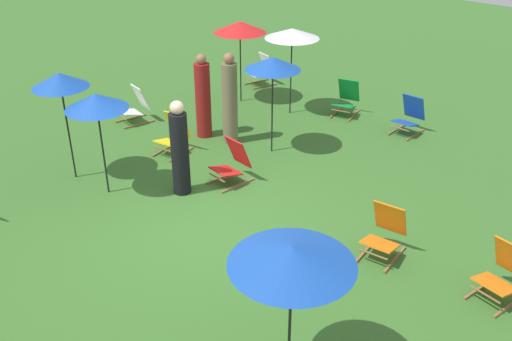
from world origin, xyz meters
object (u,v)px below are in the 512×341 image
at_px(deckchair_1, 385,233).
at_px(deckchair_6, 503,274).
at_px(deckchair_4, 136,106).
at_px(umbrella_1, 96,102).
at_px(person_0, 203,99).
at_px(person_2, 230,101).
at_px(umbrella_5, 60,81).
at_px(person_1, 180,150).
at_px(deckchair_0, 262,71).
at_px(umbrella_0, 240,27).
at_px(deckchair_5, 409,117).
at_px(umbrella_2, 292,34).
at_px(umbrella_4, 292,256).
at_px(umbrella_3, 273,64).
at_px(deckchair_10, 174,135).
at_px(deckchair_9, 232,163).
at_px(deckchair_7, 346,99).

bearing_deg(deckchair_1, deckchair_6, 0.71).
relative_size(deckchair_4, umbrella_1, 0.45).
relative_size(person_0, person_2, 0.94).
xyz_separation_m(umbrella_5, person_1, (1.89, 0.99, -1.06)).
distance_m(deckchair_0, umbrella_0, 1.98).
distance_m(deckchair_0, deckchair_1, 7.77).
height_order(deckchair_4, person_1, person_1).
xyz_separation_m(deckchair_5, person_2, (-2.50, -2.97, 0.54)).
height_order(umbrella_2, umbrella_4, umbrella_2).
distance_m(umbrella_2, person_0, 2.53).
relative_size(deckchair_1, umbrella_1, 0.45).
height_order(umbrella_3, person_1, umbrella_3).
distance_m(umbrella_0, umbrella_5, 4.96).
xyz_separation_m(person_0, person_2, (0.64, 0.16, 0.06)).
distance_m(deckchair_0, deckchair_10, 4.49).
bearing_deg(deckchair_0, deckchair_10, -56.30).
xyz_separation_m(deckchair_1, deckchair_9, (-3.22, 0.07, 0.00)).
bearing_deg(deckchair_6, umbrella_1, -152.35).
bearing_deg(deckchair_1, umbrella_0, 144.79).
bearing_deg(person_1, deckchair_7, -104.57).
relative_size(deckchair_7, deckchair_9, 1.03).
bearing_deg(person_1, deckchair_10, -49.52).
height_order(deckchair_5, person_2, person_2).
bearing_deg(deckchair_6, person_0, -177.11).
bearing_deg(deckchair_4, umbrella_1, -34.72).
height_order(deckchair_1, deckchair_6, same).
distance_m(deckchair_7, umbrella_1, 6.12).
bearing_deg(umbrella_1, deckchair_6, 17.43).
bearing_deg(umbrella_2, deckchair_10, -96.78).
distance_m(deckchair_5, person_0, 4.45).
relative_size(umbrella_2, person_1, 1.16).
xyz_separation_m(deckchair_6, deckchair_9, (-4.86, -0.17, 0.00)).
distance_m(deckchair_10, umbrella_3, 2.46).
xyz_separation_m(deckchair_7, umbrella_2, (-1.01, -0.83, 1.51)).
xyz_separation_m(deckchair_5, deckchair_7, (-1.60, -0.05, 0.00)).
relative_size(deckchair_7, deckchair_10, 1.03).
xyz_separation_m(deckchair_1, umbrella_1, (-4.56, -1.71, 1.34)).
distance_m(umbrella_4, person_1, 4.65).
relative_size(umbrella_0, person_0, 1.10).
height_order(deckchair_4, umbrella_0, umbrella_0).
height_order(umbrella_3, person_2, umbrella_3).
distance_m(deckchair_4, umbrella_3, 3.69).
relative_size(umbrella_4, person_1, 1.07).
relative_size(deckchair_10, umbrella_2, 0.42).
bearing_deg(person_2, umbrella_1, -6.98).
bearing_deg(umbrella_0, deckchair_9, -48.04).
bearing_deg(umbrella_2, umbrella_0, -171.27).
bearing_deg(deckchair_10, umbrella_5, -116.10).
bearing_deg(person_1, umbrella_4, 139.85).
bearing_deg(person_0, umbrella_4, -169.52).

